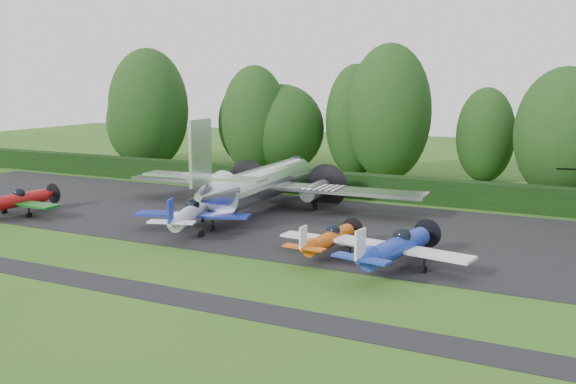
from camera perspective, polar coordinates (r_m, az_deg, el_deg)
The scene contains 18 objects.
ground at distance 37.04m, azimuth -9.54°, elevation -5.48°, with size 160.00×160.00×0.00m, color #255718.
apron at distance 45.25m, azimuth -2.12°, elevation -2.48°, with size 70.00×18.00×0.01m, color black.
taxiway_verge at distance 32.59m, azimuth -15.77°, elevation -7.91°, with size 70.00×2.00×0.00m, color black.
hedgerow at distance 54.98m, azimuth 3.35°, elevation -0.23°, with size 90.00×1.60×2.00m, color black.
transport_plane at distance 47.80m, azimuth -2.36°, elevation 0.81°, with size 23.92×18.35×7.67m.
light_plane_red at distance 49.99m, azimuth -23.31°, elevation -0.74°, with size 7.28×7.65×2.80m.
light_plane_white at distance 41.97m, azimuth -8.69°, elevation -1.91°, with size 7.57×7.96×2.91m.
light_plane_orange at distance 35.94m, azimuth 3.71°, elevation -4.20°, with size 6.24×6.56×2.40m.
light_plane_blue at distance 33.74m, azimuth 9.60°, elevation -4.86°, with size 7.74×8.13×2.97m.
tree_0 at distance 71.90m, azimuth -12.28°, elevation 7.23°, with size 8.62×8.62×13.04m.
tree_2 at distance 62.58m, azimuth 8.97°, elevation 6.98°, with size 8.05×8.05×13.14m.
tree_4 at distance 78.71m, azimuth -13.61°, elevation 5.97°, with size 6.21×6.21×9.10m.
tree_5 at distance 73.08m, azimuth -3.63°, elevation 6.11°, with size 6.57×6.57×9.55m.
tree_6 at distance 64.88m, azimuth 6.03°, elevation 6.32°, with size 6.06×6.06×11.26m.
tree_7 at distance 56.23m, azimuth 23.32°, elevation 4.74°, with size 7.81×7.81×10.81m.
tree_8 at distance 66.07m, azimuth -2.99°, elevation 6.38°, with size 6.72×6.72×11.15m.
tree_10 at distance 63.72m, azimuth 17.15°, elevation 4.84°, with size 5.48×5.48×9.02m.
tree_11 at distance 67.04m, azimuth -0.60°, elevation 5.64°, with size 8.99×8.99×9.24m.
Camera 1 is at (21.09, -28.79, 9.90)m, focal length 40.00 mm.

